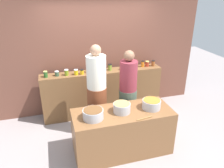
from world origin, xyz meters
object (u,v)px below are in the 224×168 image
Objects in this scene: preserve_jar_9 at (129,65)px; cooking_pot_right at (151,104)px; preserve_jar_10 at (143,64)px; preserve_jar_12 at (153,63)px; preserve_jar_6 at (98,69)px; preserve_jar_8 at (123,67)px; preserve_jar_3 at (76,72)px; cook_with_tongs at (97,96)px; preserve_jar_5 at (88,69)px; preserve_jar_7 at (110,67)px; preserve_jar_1 at (57,74)px; wooden_spoon at (144,118)px; preserve_jar_4 at (82,72)px; preserve_jar_11 at (147,64)px; cooking_pot_left at (93,114)px; cook_in_cap at (128,97)px; preserve_jar_2 at (67,72)px; cooking_pot_center at (122,108)px; preserve_jar_0 at (46,74)px.

cooking_pot_right is (-0.12, -1.48, -0.22)m from preserve_jar_9.
preserve_jar_10 reaches higher than preserve_jar_12.
preserve_jar_6 and preserve_jar_8 have the same top height.
preserve_jar_3 is at bearing 128.82° from cooking_pot_right.
cook_with_tongs is (-0.20, -0.76, -0.27)m from preserve_jar_6.
preserve_jar_5 reaches higher than preserve_jar_10.
preserve_jar_7 is at bearing 168.82° from preserve_jar_8.
preserve_jar_1 is 1.44m from preserve_jar_8.
preserve_jar_9 reaches higher than cooking_pot_right.
preserve_jar_4 is at bearing 113.79° from wooden_spoon.
preserve_jar_11 is (0.62, 0.07, 0.01)m from preserve_jar_8.
preserve_jar_7 is 0.42× the size of cooking_pot_left.
preserve_jar_10 reaches higher than wooden_spoon.
preserve_jar_8 is 0.34× the size of cooking_pot_right.
cooking_pot_left is at bearing -97.94° from preserve_jar_5.
cook_with_tongs is (-1.37, -0.75, -0.28)m from preserve_jar_11.
cook_in_cap reaches higher than preserve_jar_3.
cooking_pot_right is (1.29, -1.39, -0.22)m from preserve_jar_2.
preserve_jar_4 reaches higher than cooking_pot_center.
cooking_pot_right is at bearing -2.23° from cooking_pot_center.
preserve_jar_0 is 1.25× the size of preserve_jar_4.
preserve_jar_1 is at bearing 133.95° from cook_with_tongs.
preserve_jar_11 is (0.44, -0.03, -0.01)m from preserve_jar_9.
preserve_jar_8 is at bearing -0.62° from preserve_jar_0.
cooking_pot_right is (0.61, -1.46, -0.21)m from preserve_jar_6.
preserve_jar_0 reaches higher than preserve_jar_1.
preserve_jar_6 reaches higher than wooden_spoon.
cook_with_tongs reaches higher than preserve_jar_8.
cooking_pot_right is at bearing -46.99° from preserve_jar_2.
preserve_jar_10 is 1.12× the size of preserve_jar_11.
cook_in_cap is at bearing -101.80° from preserve_jar_8.
cooking_pot_left is (0.26, -1.42, -0.22)m from preserve_jar_2.
preserve_jar_6 is 0.80× the size of preserve_jar_12.
cooking_pot_center is (0.96, -1.39, -0.20)m from preserve_jar_1.
preserve_jar_0 is 0.91× the size of preserve_jar_5.
cooking_pot_left is 0.50m from cooking_pot_center.
cook_with_tongs is at bearing -139.87° from preserve_jar_9.
preserve_jar_0 is 2.42m from preserve_jar_12.
preserve_jar_9 and preserve_jar_10 have the same top height.
wooden_spoon is at bearing -17.13° from cooking_pot_left.
preserve_jar_0 is 2.16m from preserve_jar_10.
preserve_jar_4 reaches higher than cooking_pot_right.
cooking_pot_center is (-1.24, -1.40, -0.22)m from preserve_jar_12.
wooden_spoon is (0.35, -1.74, -0.28)m from preserve_jar_6.
cook_in_cap reaches higher than cooking_pot_left.
preserve_jar_4 is 0.33× the size of cooking_pot_right.
preserve_jar_11 is at bearing 1.93° from preserve_jar_2.
cooking_pot_center is (0.50, 0.06, 0.00)m from cooking_pot_left.
preserve_jar_7 is at bearing 57.65° from cook_with_tongs.
preserve_jar_1 is 0.78× the size of preserve_jar_12.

